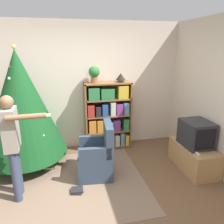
{
  "coord_description": "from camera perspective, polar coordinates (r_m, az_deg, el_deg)",
  "views": [
    {
      "loc": [
        -0.26,
        -2.57,
        2.11
      ],
      "look_at": [
        0.52,
        0.85,
        1.05
      ],
      "focal_mm": 35.0,
      "sensor_mm": 36.0,
      "label": 1
    }
  ],
  "objects": [
    {
      "name": "area_rug",
      "position": [
        3.74,
        -13.31,
        -17.93
      ],
      "size": [
        2.67,
        1.99,
        0.01
      ],
      "color": "#7F6651",
      "rests_on": "ground_plane"
    },
    {
      "name": "christmas_tree",
      "position": [
        4.1,
        -22.69,
        1.85
      ],
      "size": [
        1.48,
        1.48,
        2.14
      ],
      "color": "#4C3323",
      "rests_on": "ground_plane"
    },
    {
      "name": "book_pile_near_tree",
      "position": [
        4.17,
        -16.14,
        -13.8
      ],
      "size": [
        0.2,
        0.17,
        0.06
      ],
      "color": "#284C93",
      "rests_on": "ground_plane"
    },
    {
      "name": "standing_person",
      "position": [
        3.26,
        -24.5,
        -6.77
      ],
      "size": [
        0.64,
        0.47,
        1.51
      ],
      "rotation": [
        0.0,
        0.0,
        -1.53
      ],
      "color": "#38425B",
      "rests_on": "ground_plane"
    },
    {
      "name": "tv_stand",
      "position": [
        4.2,
        20.48,
        -10.97
      ],
      "size": [
        0.48,
        0.95,
        0.45
      ],
      "color": "tan",
      "rests_on": "ground_plane"
    },
    {
      "name": "book_pile_by_chair",
      "position": [
        3.53,
        -9.1,
        -19.61
      ],
      "size": [
        0.19,
        0.19,
        0.05
      ],
      "color": "#232328",
      "rests_on": "ground_plane"
    },
    {
      "name": "potted_plant",
      "position": [
        4.35,
        -4.68,
        10.04
      ],
      "size": [
        0.22,
        0.22,
        0.33
      ],
      "color": "#935B38",
      "rests_on": "bookshelf"
    },
    {
      "name": "television",
      "position": [
        4.02,
        21.15,
        -5.3
      ],
      "size": [
        0.44,
        0.53,
        0.45
      ],
      "color": "#28282D",
      "rests_on": "tv_stand"
    },
    {
      "name": "ground_plane",
      "position": [
        3.33,
        -5.89,
        -22.52
      ],
      "size": [
        14.0,
        14.0,
        0.0
      ],
      "primitive_type": "plane",
      "color": "brown"
    },
    {
      "name": "wall_back",
      "position": [
        4.58,
        -9.43,
        6.42
      ],
      "size": [
        8.0,
        0.1,
        2.6
      ],
      "color": "beige",
      "rests_on": "ground_plane"
    },
    {
      "name": "table_lamp",
      "position": [
        4.47,
        2.28,
        9.12
      ],
      "size": [
        0.2,
        0.2,
        0.18
      ],
      "color": "#473828",
      "rests_on": "bookshelf"
    },
    {
      "name": "bookshelf",
      "position": [
        4.58,
        -1.03,
        -1.09
      ],
      "size": [
        0.96,
        0.31,
        1.41
      ],
      "color": "brown",
      "rests_on": "ground_plane"
    },
    {
      "name": "armchair",
      "position": [
        3.73,
        -3.85,
        -11.83
      ],
      "size": [
        0.63,
        0.62,
        0.92
      ],
      "rotation": [
        0.0,
        0.0,
        -1.68
      ],
      "color": "#334256",
      "rests_on": "ground_plane"
    },
    {
      "name": "game_remote",
      "position": [
        3.82,
        21.32,
        -9.99
      ],
      "size": [
        0.04,
        0.12,
        0.02
      ],
      "color": "white",
      "rests_on": "tv_stand"
    }
  ]
}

